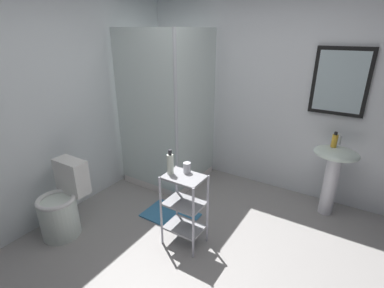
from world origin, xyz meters
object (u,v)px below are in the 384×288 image
at_px(shower_stall, 171,150).
at_px(hand_soap_bottle, 335,140).
at_px(pedestal_sink, 334,167).
at_px(toilet, 62,206).
at_px(storage_cart, 184,205).
at_px(lotion_bottle_white, 170,163).
at_px(rinse_cup, 187,168).
at_px(bath_mat, 170,215).

relative_size(shower_stall, hand_soap_bottle, 11.80).
distance_m(pedestal_sink, toilet, 2.89).
height_order(pedestal_sink, hand_soap_bottle, hand_soap_bottle).
relative_size(toilet, storage_cart, 1.03).
bearing_deg(hand_soap_bottle, toilet, -140.67).
bearing_deg(hand_soap_bottle, pedestal_sink, -8.07).
distance_m(lotion_bottle_white, rinse_cup, 0.16).
height_order(pedestal_sink, rinse_cup, rinse_cup).
xyz_separation_m(storage_cart, hand_soap_bottle, (1.06, 1.29, 0.45)).
xyz_separation_m(shower_stall, bath_mat, (0.47, -0.68, -0.45)).
relative_size(storage_cart, bath_mat, 1.23).
xyz_separation_m(pedestal_sink, hand_soap_bottle, (-0.04, 0.01, 0.30)).
distance_m(shower_stall, lotion_bottle_white, 1.26).
bearing_deg(pedestal_sink, bath_mat, -145.61).
bearing_deg(bath_mat, storage_cart, -35.79).
xyz_separation_m(pedestal_sink, storage_cart, (-1.11, -1.28, -0.14)).
relative_size(lotion_bottle_white, rinse_cup, 2.43).
xyz_separation_m(storage_cart, rinse_cup, (-0.02, 0.08, 0.35)).
bearing_deg(toilet, hand_soap_bottle, 39.33).
height_order(lotion_bottle_white, rinse_cup, lotion_bottle_white).
xyz_separation_m(toilet, hand_soap_bottle, (2.21, 1.81, 0.57)).
bearing_deg(storage_cart, hand_soap_bottle, 50.47).
bearing_deg(pedestal_sink, storage_cart, -130.77).
bearing_deg(pedestal_sink, hand_soap_bottle, 171.93).
distance_m(shower_stall, pedestal_sink, 1.98).
xyz_separation_m(shower_stall, hand_soap_bottle, (1.91, 0.34, 0.42)).
bearing_deg(bath_mat, pedestal_sink, 34.39).
distance_m(pedestal_sink, lotion_bottle_white, 1.82).
distance_m(lotion_bottle_white, bath_mat, 0.91).
distance_m(pedestal_sink, storage_cart, 1.70).
distance_m(storage_cart, rinse_cup, 0.36).
bearing_deg(shower_stall, toilet, -101.42).
bearing_deg(lotion_bottle_white, pedestal_sink, 46.38).
distance_m(storage_cart, lotion_bottle_white, 0.43).
bearing_deg(toilet, rinse_cup, 28.02).
height_order(shower_stall, pedestal_sink, shower_stall).
distance_m(hand_soap_bottle, rinse_cup, 1.63).
bearing_deg(shower_stall, rinse_cup, -46.28).
distance_m(pedestal_sink, bath_mat, 1.88).
bearing_deg(shower_stall, bath_mat, -54.99).
relative_size(shower_stall, pedestal_sink, 2.47).
relative_size(pedestal_sink, toilet, 1.07).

